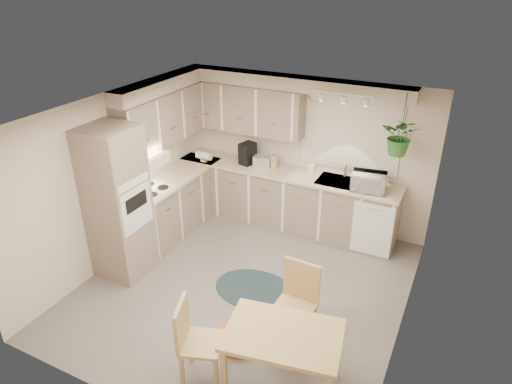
# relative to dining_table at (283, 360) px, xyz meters

# --- Properties ---
(floor) EXTENTS (4.20, 4.20, 0.00)m
(floor) POSITION_rel_dining_table_xyz_m (-1.08, 1.24, -0.35)
(floor) COLOR #69635C
(floor) RESTS_ON ground
(ceiling) EXTENTS (4.20, 4.20, 0.00)m
(ceiling) POSITION_rel_dining_table_xyz_m (-1.08, 1.24, 2.05)
(ceiling) COLOR white
(ceiling) RESTS_ON wall_back
(wall_back) EXTENTS (4.00, 0.04, 2.40)m
(wall_back) POSITION_rel_dining_table_xyz_m (-1.08, 3.34, 0.85)
(wall_back) COLOR beige
(wall_back) RESTS_ON floor
(wall_front) EXTENTS (4.00, 0.04, 2.40)m
(wall_front) POSITION_rel_dining_table_xyz_m (-1.08, -0.86, 0.85)
(wall_front) COLOR beige
(wall_front) RESTS_ON floor
(wall_left) EXTENTS (0.04, 4.20, 2.40)m
(wall_left) POSITION_rel_dining_table_xyz_m (-3.08, 1.24, 0.85)
(wall_left) COLOR beige
(wall_left) RESTS_ON floor
(wall_right) EXTENTS (0.04, 4.20, 2.40)m
(wall_right) POSITION_rel_dining_table_xyz_m (0.92, 1.24, 0.85)
(wall_right) COLOR beige
(wall_right) RESTS_ON floor
(base_cab_left) EXTENTS (0.60, 1.85, 0.90)m
(base_cab_left) POSITION_rel_dining_table_xyz_m (-2.78, 2.11, 0.10)
(base_cab_left) COLOR gray
(base_cab_left) RESTS_ON floor
(base_cab_back) EXTENTS (3.60, 0.60, 0.90)m
(base_cab_back) POSITION_rel_dining_table_xyz_m (-1.28, 3.04, 0.10)
(base_cab_back) COLOR gray
(base_cab_back) RESTS_ON floor
(counter_left) EXTENTS (0.64, 1.89, 0.04)m
(counter_left) POSITION_rel_dining_table_xyz_m (-2.77, 2.11, 0.57)
(counter_left) COLOR #C7BA91
(counter_left) RESTS_ON base_cab_left
(counter_back) EXTENTS (3.64, 0.64, 0.04)m
(counter_back) POSITION_rel_dining_table_xyz_m (-1.28, 3.03, 0.57)
(counter_back) COLOR #C7BA91
(counter_back) RESTS_ON base_cab_back
(oven_stack) EXTENTS (0.65, 0.65, 2.10)m
(oven_stack) POSITION_rel_dining_table_xyz_m (-2.75, 0.86, 0.70)
(oven_stack) COLOR gray
(oven_stack) RESTS_ON floor
(wall_oven_face) EXTENTS (0.02, 0.56, 0.58)m
(wall_oven_face) POSITION_rel_dining_table_xyz_m (-2.43, 0.86, 0.70)
(wall_oven_face) COLOR silver
(wall_oven_face) RESTS_ON oven_stack
(upper_cab_left) EXTENTS (0.35, 2.00, 0.75)m
(upper_cab_left) POSITION_rel_dining_table_xyz_m (-2.90, 2.24, 1.47)
(upper_cab_left) COLOR gray
(upper_cab_left) RESTS_ON wall_left
(upper_cab_back) EXTENTS (2.00, 0.35, 0.75)m
(upper_cab_back) POSITION_rel_dining_table_xyz_m (-2.08, 3.16, 1.47)
(upper_cab_back) COLOR gray
(upper_cab_back) RESTS_ON wall_back
(soffit_left) EXTENTS (0.30, 2.00, 0.20)m
(soffit_left) POSITION_rel_dining_table_xyz_m (-2.93, 2.24, 1.95)
(soffit_left) COLOR beige
(soffit_left) RESTS_ON wall_left
(soffit_back) EXTENTS (3.60, 0.30, 0.20)m
(soffit_back) POSITION_rel_dining_table_xyz_m (-1.28, 3.19, 1.95)
(soffit_back) COLOR beige
(soffit_back) RESTS_ON wall_back
(cooktop) EXTENTS (0.52, 0.58, 0.02)m
(cooktop) POSITION_rel_dining_table_xyz_m (-2.76, 1.54, 0.59)
(cooktop) COLOR silver
(cooktop) RESTS_ON counter_left
(range_hood) EXTENTS (0.40, 0.60, 0.14)m
(range_hood) POSITION_rel_dining_table_xyz_m (-2.78, 1.54, 1.05)
(range_hood) COLOR silver
(range_hood) RESTS_ON upper_cab_left
(window_blinds) EXTENTS (1.40, 0.02, 1.00)m
(window_blinds) POSITION_rel_dining_table_xyz_m (-0.38, 3.31, 1.25)
(window_blinds) COLOR white
(window_blinds) RESTS_ON wall_back
(window_frame) EXTENTS (1.50, 0.02, 1.10)m
(window_frame) POSITION_rel_dining_table_xyz_m (-0.38, 3.32, 1.25)
(window_frame) COLOR beige
(window_frame) RESTS_ON wall_back
(sink) EXTENTS (0.70, 0.48, 0.10)m
(sink) POSITION_rel_dining_table_xyz_m (-0.38, 3.04, 0.55)
(sink) COLOR #A5A7AD
(sink) RESTS_ON counter_back
(dishwasher_front) EXTENTS (0.58, 0.02, 0.83)m
(dishwasher_front) POSITION_rel_dining_table_xyz_m (0.22, 2.73, 0.07)
(dishwasher_front) COLOR silver
(dishwasher_front) RESTS_ON base_cab_back
(track_light_bar) EXTENTS (0.80, 0.04, 0.04)m
(track_light_bar) POSITION_rel_dining_table_xyz_m (-0.38, 2.79, 1.98)
(track_light_bar) COLOR silver
(track_light_bar) RESTS_ON ceiling
(wall_clock) EXTENTS (0.30, 0.03, 0.30)m
(wall_clock) POSITION_rel_dining_table_xyz_m (-0.93, 3.31, 1.83)
(wall_clock) COLOR gold
(wall_clock) RESTS_ON wall_back
(dining_table) EXTENTS (1.23, 0.92, 0.70)m
(dining_table) POSITION_rel_dining_table_xyz_m (0.00, 0.00, 0.00)
(dining_table) COLOR tan
(dining_table) RESTS_ON floor
(chair_left) EXTENTS (0.54, 0.54, 0.91)m
(chair_left) POSITION_rel_dining_table_xyz_m (-0.79, -0.23, 0.11)
(chair_left) COLOR tan
(chair_left) RESTS_ON floor
(chair_back) EXTENTS (0.48, 0.48, 0.97)m
(chair_back) POSITION_rel_dining_table_xyz_m (-0.14, 0.62, 0.13)
(chair_back) COLOR tan
(chair_back) RESTS_ON floor
(braided_rug) EXTENTS (1.11, 0.84, 0.01)m
(braided_rug) POSITION_rel_dining_table_xyz_m (-0.94, 1.25, -0.35)
(braided_rug) COLOR black
(braided_rug) RESTS_ON floor
(pet_bed) EXTENTS (0.54, 0.54, 0.12)m
(pet_bed) POSITION_rel_dining_table_xyz_m (-0.68, 0.34, -0.29)
(pet_bed) COLOR #C37227
(pet_bed) RESTS_ON floor
(microwave) EXTENTS (0.52, 0.33, 0.33)m
(microwave) POSITION_rel_dining_table_xyz_m (0.05, 2.94, 0.75)
(microwave) COLOR silver
(microwave) RESTS_ON counter_back
(soap_bottle) EXTENTS (0.10, 0.20, 0.09)m
(soap_bottle) POSITION_rel_dining_table_xyz_m (-0.90, 3.19, 0.63)
(soap_bottle) COLOR silver
(soap_bottle) RESTS_ON counter_back
(hanging_plant) EXTENTS (0.53, 0.58, 0.41)m
(hanging_plant) POSITION_rel_dining_table_xyz_m (0.40, 2.94, 1.41)
(hanging_plant) COLOR #285D25
(hanging_plant) RESTS_ON ceiling
(coffee_maker) EXTENTS (0.26, 0.29, 0.36)m
(coffee_maker) POSITION_rel_dining_table_xyz_m (-1.95, 3.04, 0.77)
(coffee_maker) COLOR black
(coffee_maker) RESTS_ON counter_back
(toaster) EXTENTS (0.30, 0.21, 0.17)m
(toaster) POSITION_rel_dining_table_xyz_m (-1.69, 3.06, 0.67)
(toaster) COLOR #A5A7AD
(toaster) RESTS_ON counter_back
(knife_block) EXTENTS (0.11, 0.11, 0.21)m
(knife_block) POSITION_rel_dining_table_xyz_m (-1.49, 3.09, 0.69)
(knife_block) COLOR tan
(knife_block) RESTS_ON counter_back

